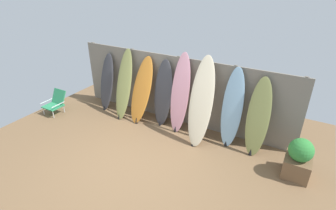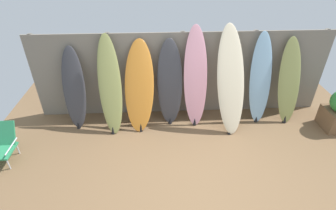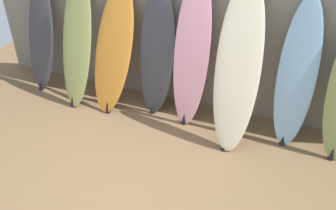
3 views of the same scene
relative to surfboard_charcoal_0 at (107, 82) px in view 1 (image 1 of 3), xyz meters
name	(u,v)px [view 1 (image 1 of 3)]	position (x,y,z in m)	size (l,w,h in m)	color
ground	(134,160)	(2.16, -1.68, -0.80)	(7.68, 7.68, 0.00)	brown
fence_back	(178,90)	(2.16, 0.33, 0.10)	(6.08, 0.11, 1.80)	gray
surfboard_charcoal_0	(107,82)	(0.00, 0.00, 0.00)	(0.45, 0.55, 1.62)	#38383D
surfboard_olive_1	(124,85)	(0.73, -0.12, 0.11)	(0.52, 0.81, 1.85)	olive
surfboard_orange_2	(142,91)	(1.29, -0.09, 0.05)	(0.66, 0.79, 1.73)	orange
surfboard_charcoal_3	(163,94)	(1.89, 0.01, 0.06)	(0.51, 0.43, 1.74)	#38383D
surfboard_pink_4	(180,94)	(2.40, -0.01, 0.17)	(0.50, 0.57, 1.98)	pink
surfboard_cream_5	(201,102)	(3.05, -0.21, 0.20)	(0.65, 0.93, 2.02)	beige
surfboard_skyblue_6	(232,109)	(3.72, 0.00, 0.11)	(0.50, 0.52, 1.84)	#8CB7D6
surfboard_olive_7	(258,118)	(4.32, -0.03, 0.04)	(0.54, 0.60, 1.73)	olive
beach_chair	(56,102)	(-1.11, -1.00, -0.48)	(0.50, 0.57, 0.64)	silver
planter_box	(299,159)	(5.26, -0.47, -0.39)	(0.50, 0.53, 0.86)	brown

